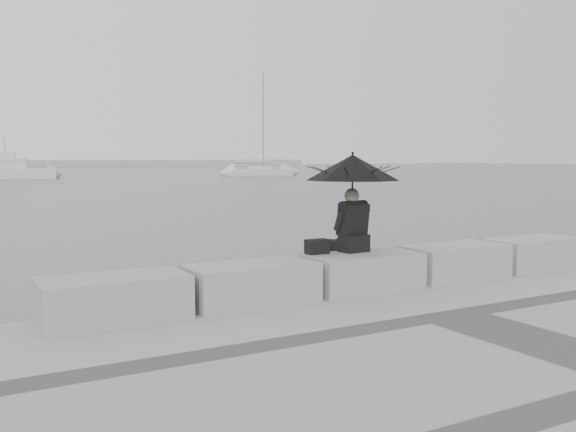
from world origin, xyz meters
TOP-DOWN VIEW (x-y plane):
  - ground at (0.00, 0.00)m, footprint 360.00×360.00m
  - stone_block_far_left at (-3.40, -0.45)m, footprint 1.60×0.80m
  - stone_block_left at (-1.70, -0.45)m, footprint 1.60×0.80m
  - stone_block_centre at (0.00, -0.45)m, footprint 1.60×0.80m
  - stone_block_right at (1.70, -0.45)m, footprint 1.60×0.80m
  - stone_block_far_right at (3.40, -0.45)m, footprint 1.60×0.80m
  - seated_person at (-0.01, -0.21)m, footprint 1.34×1.34m
  - bag at (-0.55, -0.15)m, footprint 0.31×0.18m
  - sailboat_right at (31.45, 63.99)m, footprint 8.23×2.64m
  - motor_cruiser at (3.38, 67.16)m, footprint 8.83×4.18m
  - small_motorboat at (38.76, 54.67)m, footprint 5.02×3.88m

SIDE VIEW (x-z plane):
  - ground at x=0.00m, z-range 0.00..0.00m
  - small_motorboat at x=38.76m, z-range -0.23..0.87m
  - sailboat_right at x=31.45m, z-range -5.93..6.97m
  - stone_block_far_left at x=-3.40m, z-range 0.50..1.00m
  - stone_block_left at x=-1.70m, z-range 0.50..1.00m
  - stone_block_centre at x=0.00m, z-range 0.50..1.00m
  - stone_block_right at x=1.70m, z-range 0.50..1.00m
  - stone_block_far_right at x=3.40m, z-range 0.50..1.00m
  - motor_cruiser at x=3.38m, z-range -1.36..3.14m
  - bag at x=-0.55m, z-range 1.00..1.20m
  - seated_person at x=-0.01m, z-range 1.34..2.73m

